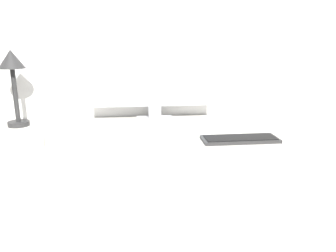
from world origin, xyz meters
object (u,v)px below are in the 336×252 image
laptop (94,140)px  notebook (12,143)px  monitor (154,70)px  desk_lamp (13,71)px  ereader (99,136)px  keyboard (240,139)px

laptop → notebook: size_ratio=1.02×
monitor → desk_lamp: 0.60m
monitor → laptop: bearing=-127.1°
laptop → ereader: size_ratio=1.49×
ereader → desk_lamp: size_ratio=0.62×
desk_lamp → notebook: (0.06, -0.28, -0.23)m
laptop → notebook: bearing=178.4°
monitor → desk_lamp: (-0.60, -0.03, 0.00)m
monitor → notebook: 0.66m
laptop → notebook: (-0.29, 0.01, -0.00)m
keyboard → ereader: size_ratio=1.39×
ereader → notebook: (-0.31, 0.01, -0.02)m
notebook → desk_lamp: bearing=102.7°
laptop → desk_lamp: desk_lamp is taller
ereader → notebook: 0.31m
laptop → monitor: bearing=52.9°
keyboard → laptop: (-0.53, 0.03, 0.00)m
monitor → notebook: (-0.53, -0.31, -0.22)m
monitor → desk_lamp: size_ratio=1.72×
monitor → ereader: size_ratio=2.75×
keyboard → desk_lamp: desk_lamp is taller
monitor → ereader: monitor is taller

